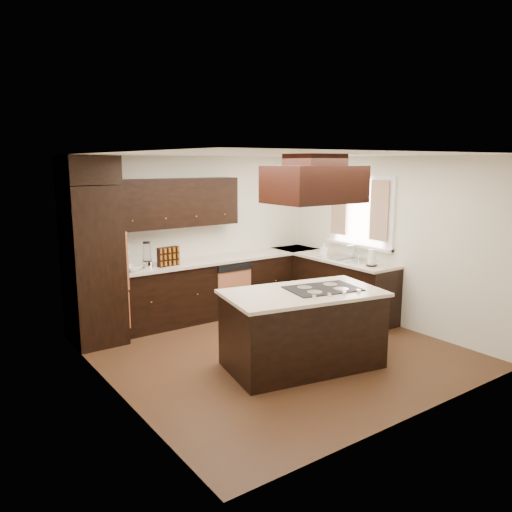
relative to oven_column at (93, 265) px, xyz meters
name	(u,v)px	position (x,y,z in m)	size (l,w,h in m)	color
floor	(276,352)	(1.78, -1.71, -1.07)	(4.20, 4.20, 0.02)	brown
ceiling	(278,153)	(1.78, -1.71, 1.45)	(4.20, 4.20, 0.02)	white
wall_back	(196,236)	(1.78, 0.40, 0.19)	(4.20, 0.02, 2.50)	silver
wall_front	(419,291)	(1.78, -3.81, 0.19)	(4.20, 0.02, 2.50)	silver
wall_left	(112,279)	(-0.33, -1.71, 0.19)	(0.02, 4.20, 2.50)	silver
wall_right	(389,241)	(3.88, -1.71, 0.19)	(0.02, 4.20, 2.50)	silver
oven_column	(93,265)	(0.00, 0.00, 0.00)	(0.65, 0.75, 2.12)	black
wall_oven_face	(118,258)	(0.35, 0.00, 0.06)	(0.05, 0.62, 0.78)	#C36E48
base_cabinets_back	(209,289)	(1.81, 0.09, -0.62)	(2.93, 0.60, 0.88)	black
base_cabinets_right	(330,285)	(3.58, -0.80, -0.62)	(0.60, 2.40, 0.88)	black
countertop_back	(209,261)	(1.81, 0.08, -0.16)	(2.93, 0.63, 0.04)	beige
countertop_right	(330,257)	(3.56, -0.80, -0.16)	(0.63, 2.40, 0.04)	beige
upper_cabinets	(175,203)	(1.34, 0.23, 0.75)	(2.00, 0.34, 0.72)	black
dishwasher_front	(234,293)	(2.10, -0.20, -0.66)	(0.60, 0.05, 0.72)	#C36E48
window_frame	(361,211)	(3.85, -1.16, 0.59)	(0.06, 1.32, 1.12)	white
window_pane	(362,211)	(3.87, -1.16, 0.59)	(0.00, 1.20, 1.00)	white
curtain_left	(379,211)	(3.79, -1.57, 0.64)	(0.02, 0.34, 0.90)	beige
curtain_right	(339,207)	(3.79, -0.74, 0.64)	(0.02, 0.34, 0.90)	beige
sink_rim	(347,259)	(3.58, -1.16, -0.14)	(0.52, 0.84, 0.01)	silver
island	(302,331)	(1.74, -2.25, -0.62)	(1.77, 0.96, 0.88)	black
island_top	(303,293)	(1.74, -2.25, -0.16)	(1.83, 1.03, 0.04)	beige
cooktop	(323,289)	(2.00, -2.30, -0.13)	(0.84, 0.56, 0.01)	black
range_hood	(314,184)	(1.88, -2.25, 1.10)	(1.05, 0.72, 0.42)	black
hood_duct	(315,160)	(1.88, -2.25, 1.38)	(0.55, 0.50, 0.13)	black
blender_base	(147,265)	(0.78, 0.02, -0.09)	(0.15, 0.15, 0.10)	silver
blender_pitcher	(147,252)	(0.78, 0.02, 0.09)	(0.13, 0.13, 0.26)	silver
spice_rack	(168,256)	(1.09, -0.01, 0.00)	(0.34, 0.08, 0.28)	black
mixing_bowl	(131,268)	(0.52, -0.01, -0.10)	(0.29, 0.29, 0.07)	white
soap_bottle	(324,249)	(3.55, -0.66, -0.05)	(0.08, 0.08, 0.18)	white
paper_towel	(372,258)	(3.49, -1.73, -0.02)	(0.11, 0.11, 0.24)	white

